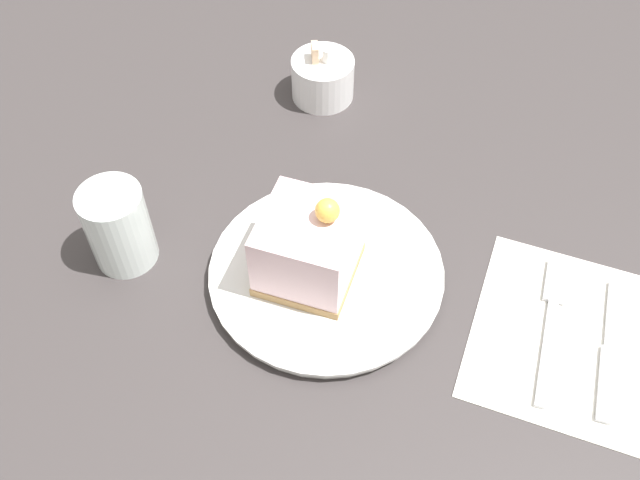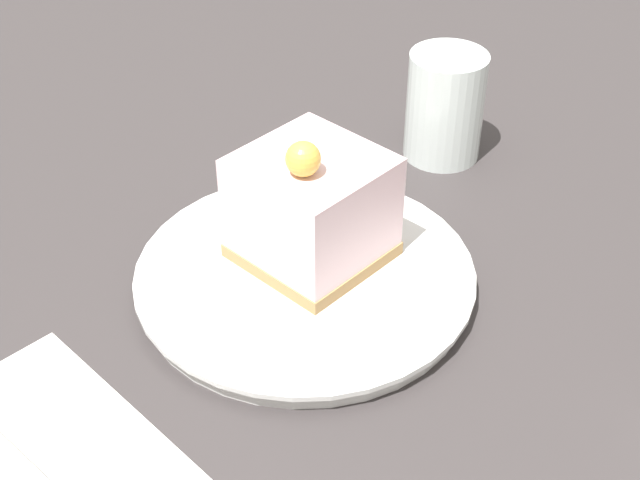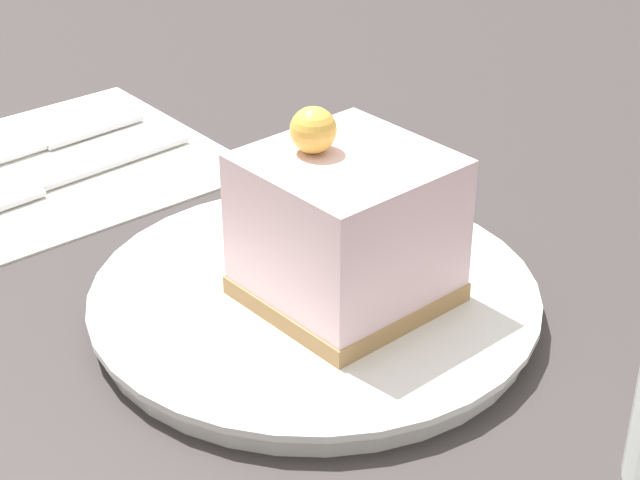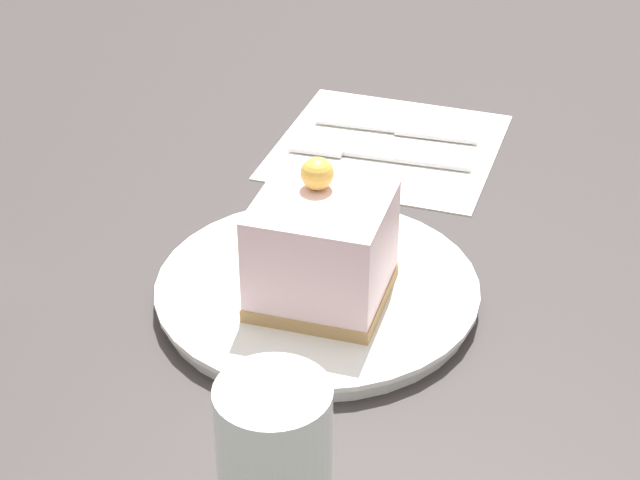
{
  "view_description": "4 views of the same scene",
  "coord_description": "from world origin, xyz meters",
  "px_view_note": "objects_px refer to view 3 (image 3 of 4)",
  "views": [
    {
      "loc": [
        0.11,
        -0.42,
        0.61
      ],
      "look_at": [
        0.02,
        0.01,
        0.05
      ],
      "focal_mm": 40.0,
      "sensor_mm": 36.0,
      "label": 1
    },
    {
      "loc": [
        0.41,
        0.3,
        0.42
      ],
      "look_at": [
        0.03,
        0.02,
        0.05
      ],
      "focal_mm": 50.0,
      "sensor_mm": 36.0,
      "label": 2
    },
    {
      "loc": [
        -0.3,
        0.36,
        0.33
      ],
      "look_at": [
        0.02,
        0.0,
        0.05
      ],
      "focal_mm": 60.0,
      "sensor_mm": 36.0,
      "label": 3
    },
    {
      "loc": [
        -0.62,
        -0.12,
        0.47
      ],
      "look_at": [
        0.01,
        -0.01,
        0.07
      ],
      "focal_mm": 60.0,
      "sensor_mm": 36.0,
      "label": 4
    }
  ],
  "objects_px": {
    "cake_slice": "(346,228)",
    "knife": "(63,139)",
    "plate": "(318,298)",
    "fork": "(62,179)"
  },
  "relations": [
    {
      "from": "cake_slice",
      "to": "knife",
      "type": "distance_m",
      "value": 0.31
    },
    {
      "from": "plate",
      "to": "cake_slice",
      "type": "xyz_separation_m",
      "value": [
        -0.02,
        -0.0,
        0.05
      ]
    },
    {
      "from": "cake_slice",
      "to": "knife",
      "type": "bearing_deg",
      "value": -0.07
    },
    {
      "from": "fork",
      "to": "cake_slice",
      "type": "bearing_deg",
      "value": -173.64
    },
    {
      "from": "plate",
      "to": "knife",
      "type": "xyz_separation_m",
      "value": [
        0.28,
        -0.04,
        -0.0
      ]
    },
    {
      "from": "plate",
      "to": "knife",
      "type": "bearing_deg",
      "value": -7.78
    },
    {
      "from": "fork",
      "to": "knife",
      "type": "height_order",
      "value": "same"
    },
    {
      "from": "cake_slice",
      "to": "fork",
      "type": "distance_m",
      "value": 0.25
    },
    {
      "from": "plate",
      "to": "fork",
      "type": "distance_m",
      "value": 0.23
    },
    {
      "from": "knife",
      "to": "cake_slice",
      "type": "bearing_deg",
      "value": 178.7
    }
  ]
}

